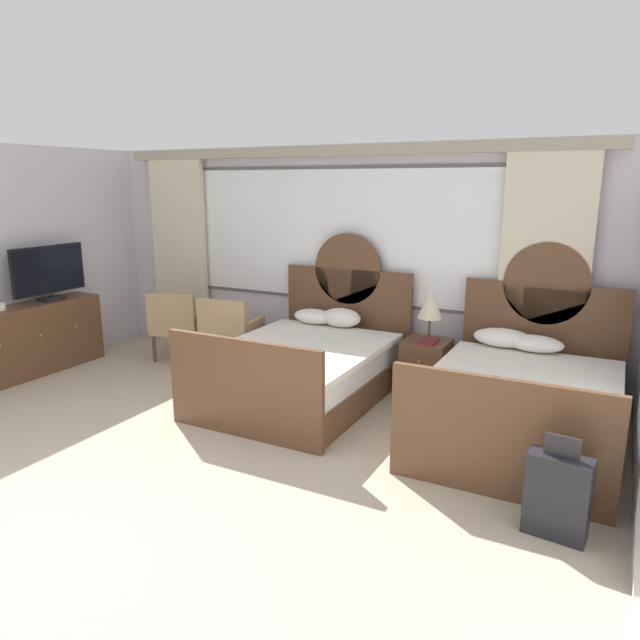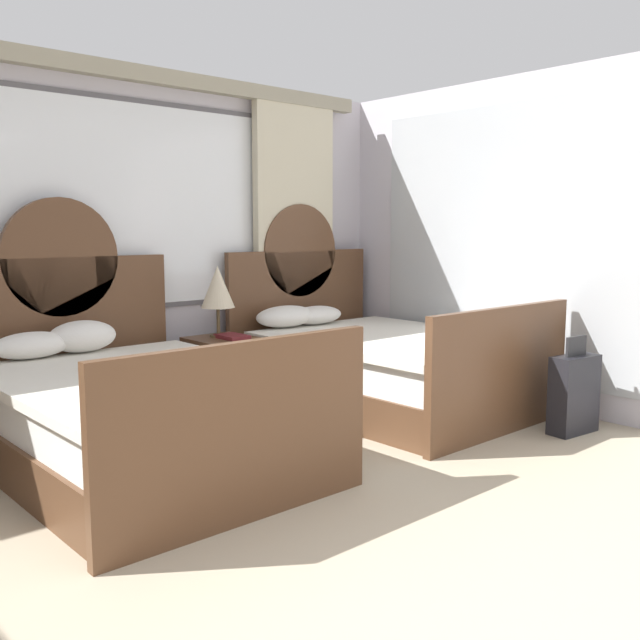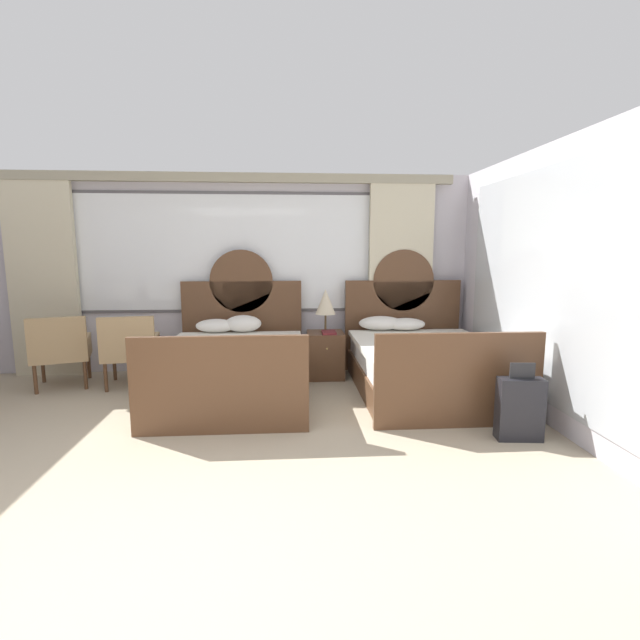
{
  "view_description": "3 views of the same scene",
  "coord_description": "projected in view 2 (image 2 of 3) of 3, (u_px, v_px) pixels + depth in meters",
  "views": [
    {
      "loc": [
        3.09,
        -2.02,
        2.26
      ],
      "look_at": [
        0.78,
        2.4,
        1.08
      ],
      "focal_mm": 32.57,
      "sensor_mm": 36.0,
      "label": 1
    },
    {
      "loc": [
        -1.76,
        -0.75,
        1.47
      ],
      "look_at": [
        0.86,
        2.18,
        0.95
      ],
      "focal_mm": 39.42,
      "sensor_mm": 36.0,
      "label": 2
    },
    {
      "loc": [
        0.82,
        -2.12,
        1.7
      ],
      "look_at": [
        1.15,
        2.53,
        0.98
      ],
      "focal_mm": 26.01,
      "sensor_mm": 36.0,
      "label": 3
    }
  ],
  "objects": [
    {
      "name": "bed_near_mirror",
      "position": [
        381.0,
        364.0,
        5.81
      ],
      "size": [
        1.62,
        2.26,
        1.68
      ],
      "color": "brown",
      "rests_on": "ground_plane"
    },
    {
      "name": "suitcase_on_floor",
      "position": [
        574.0,
        394.0,
        5.03
      ],
      "size": [
        0.41,
        0.21,
        0.7
      ],
      "color": "black",
      "rests_on": "ground_plane"
    },
    {
      "name": "wall_right_mirror",
      "position": [
        588.0,
        243.0,
        5.37
      ],
      "size": [
        0.08,
        4.94,
        2.7
      ],
      "color": "silver",
      "rests_on": "ground_plane"
    },
    {
      "name": "bed_near_window",
      "position": [
        134.0,
        410.0,
        4.33
      ],
      "size": [
        1.62,
        2.26,
        1.68
      ],
      "color": "brown",
      "rests_on": "ground_plane"
    },
    {
      "name": "nightstand_between_beds",
      "position": [
        222.0,
        375.0,
        5.59
      ],
      "size": [
        0.48,
        0.5,
        0.61
      ],
      "color": "brown",
      "rests_on": "ground_plane"
    },
    {
      "name": "book_on_nightstand",
      "position": [
        232.0,
        337.0,
        5.5
      ],
      "size": [
        0.18,
        0.26,
        0.03
      ],
      "color": "maroon",
      "rests_on": "nightstand_between_beds"
    },
    {
      "name": "wall_back_window",
      "position": [
        24.0,
        234.0,
        4.92
      ],
      "size": [
        6.68,
        0.22,
        2.7
      ],
      "color": "silver",
      "rests_on": "ground_plane"
    },
    {
      "name": "table_lamp_on_nightstand",
      "position": [
        218.0,
        288.0,
        5.53
      ],
      "size": [
        0.27,
        0.27,
        0.57
      ],
      "color": "brown",
      "rests_on": "nightstand_between_beds"
    }
  ]
}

